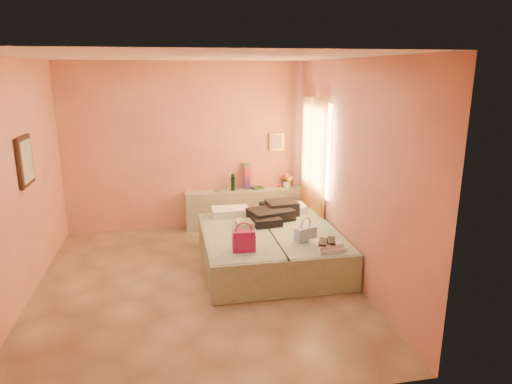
# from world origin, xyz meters

# --- Properties ---
(ground) EXTENTS (4.50, 4.50, 0.00)m
(ground) POSITION_xyz_m (0.00, 0.00, 0.00)
(ground) COLOR tan
(ground) RESTS_ON ground
(room_walls) EXTENTS (4.02, 4.51, 2.81)m
(room_walls) POSITION_xyz_m (0.21, 0.57, 1.79)
(room_walls) COLOR #EA9E7D
(room_walls) RESTS_ON ground
(headboard_ledge) EXTENTS (2.05, 0.30, 0.65)m
(headboard_ledge) POSITION_xyz_m (0.98, 2.10, 0.33)
(headboard_ledge) COLOR #A1AC8D
(headboard_ledge) RESTS_ON ground
(bed_left) EXTENTS (0.91, 2.00, 0.50)m
(bed_left) POSITION_xyz_m (0.60, 0.40, 0.25)
(bed_left) COLOR #A6BC97
(bed_left) RESTS_ON ground
(bed_right) EXTENTS (0.91, 2.00, 0.50)m
(bed_right) POSITION_xyz_m (1.50, 0.40, 0.25)
(bed_right) COLOR #A6BC97
(bed_right) RESTS_ON ground
(water_bottle) EXTENTS (0.09, 0.09, 0.28)m
(water_bottle) POSITION_xyz_m (0.77, 2.12, 0.79)
(water_bottle) COLOR #143925
(water_bottle) RESTS_ON headboard_ledge
(rainbow_box) EXTENTS (0.10, 0.10, 0.45)m
(rainbow_box) POSITION_xyz_m (1.02, 2.18, 0.88)
(rainbow_box) COLOR #AF1559
(rainbow_box) RESTS_ON headboard_ledge
(small_dish) EXTENTS (0.11, 0.11, 0.03)m
(small_dish) POSITION_xyz_m (0.51, 2.12, 0.66)
(small_dish) COLOR #4A8867
(small_dish) RESTS_ON headboard_ledge
(green_book) EXTENTS (0.24, 0.21, 0.03)m
(green_book) POSITION_xyz_m (1.20, 2.15, 0.67)
(green_book) COLOR #264728
(green_book) RESTS_ON headboard_ledge
(flower_vase) EXTENTS (0.26, 0.26, 0.29)m
(flower_vase) POSITION_xyz_m (1.73, 2.13, 0.79)
(flower_vase) COLOR white
(flower_vase) RESTS_ON headboard_ledge
(magenta_handbag) EXTENTS (0.29, 0.17, 0.26)m
(magenta_handbag) POSITION_xyz_m (0.58, -0.21, 0.63)
(magenta_handbag) COLOR #AF1559
(magenta_handbag) RESTS_ON bed_left
(khaki_garment) EXTENTS (0.37, 0.30, 0.06)m
(khaki_garment) POSITION_xyz_m (0.81, 0.72, 0.53)
(khaki_garment) COLOR tan
(khaki_garment) RESTS_ON bed_left
(clothes_pile) EXTENTS (0.81, 0.81, 0.20)m
(clothes_pile) POSITION_xyz_m (1.22, 0.91, 0.60)
(clothes_pile) COLOR black
(clothes_pile) RESTS_ON bed_right
(blue_handbag) EXTENTS (0.31, 0.21, 0.18)m
(blue_handbag) POSITION_xyz_m (1.42, -0.03, 0.59)
(blue_handbag) COLOR #4670AA
(blue_handbag) RESTS_ON bed_right
(towel_stack) EXTENTS (0.39, 0.35, 0.10)m
(towel_stack) POSITION_xyz_m (1.61, -0.37, 0.55)
(towel_stack) COLOR white
(towel_stack) RESTS_ON bed_right
(sandal_pair) EXTENTS (0.27, 0.31, 0.03)m
(sandal_pair) POSITION_xyz_m (1.59, -0.39, 0.61)
(sandal_pair) COLOR black
(sandal_pair) RESTS_ON towel_stack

